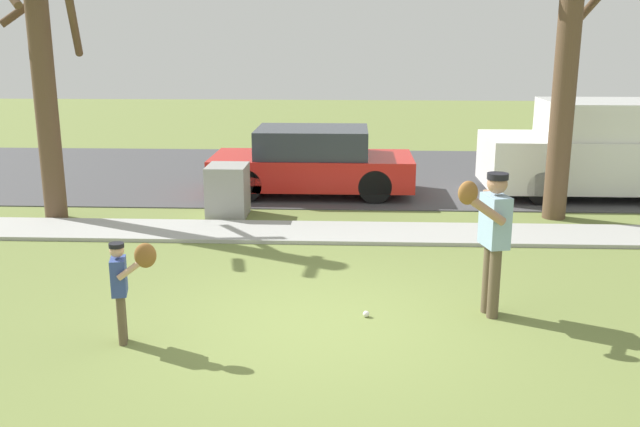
{
  "coord_description": "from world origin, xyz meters",
  "views": [
    {
      "loc": [
        0.39,
        -7.33,
        3.15
      ],
      "look_at": [
        0.0,
        1.05,
        1.0
      ],
      "focal_mm": 39.34,
      "sensor_mm": 36.0,
      "label": 1
    }
  ],
  "objects_px": {
    "person_child": "(125,278)",
    "parked_van_white": "(613,151)",
    "utility_cabinet": "(228,191)",
    "street_tree_near": "(569,37)",
    "baseball": "(366,314)",
    "parked_hatchback_red": "(312,162)",
    "person_adult": "(492,228)",
    "street_tree_far": "(42,63)"
  },
  "relations": [
    {
      "from": "street_tree_near",
      "to": "parked_van_white",
      "type": "height_order",
      "value": "street_tree_near"
    },
    {
      "from": "street_tree_near",
      "to": "utility_cabinet",
      "type": "bearing_deg",
      "value": -179.01
    },
    {
      "from": "parked_van_white",
      "to": "baseball",
      "type": "bearing_deg",
      "value": 52.37
    },
    {
      "from": "baseball",
      "to": "utility_cabinet",
      "type": "distance_m",
      "value": 5.15
    },
    {
      "from": "parked_hatchback_red",
      "to": "utility_cabinet",
      "type": "bearing_deg",
      "value": 51.91
    },
    {
      "from": "street_tree_near",
      "to": "parked_hatchback_red",
      "type": "bearing_deg",
      "value": 158.88
    },
    {
      "from": "person_adult",
      "to": "person_child",
      "type": "relative_size",
      "value": 1.48
    },
    {
      "from": "person_child",
      "to": "utility_cabinet",
      "type": "distance_m",
      "value": 5.38
    },
    {
      "from": "street_tree_far",
      "to": "parked_hatchback_red",
      "type": "bearing_deg",
      "value": 25.68
    },
    {
      "from": "parked_hatchback_red",
      "to": "parked_van_white",
      "type": "distance_m",
      "value": 5.96
    },
    {
      "from": "utility_cabinet",
      "to": "parked_van_white",
      "type": "relative_size",
      "value": 0.18
    },
    {
      "from": "utility_cabinet",
      "to": "street_tree_near",
      "type": "bearing_deg",
      "value": 0.99
    },
    {
      "from": "person_adult",
      "to": "parked_hatchback_red",
      "type": "bearing_deg",
      "value": -82.5
    },
    {
      "from": "person_adult",
      "to": "baseball",
      "type": "distance_m",
      "value": 1.72
    },
    {
      "from": "baseball",
      "to": "street_tree_near",
      "type": "distance_m",
      "value": 6.53
    },
    {
      "from": "person_child",
      "to": "parked_hatchback_red",
      "type": "distance_m",
      "value": 7.32
    },
    {
      "from": "person_child",
      "to": "street_tree_far",
      "type": "bearing_deg",
      "value": 106.47
    },
    {
      "from": "utility_cabinet",
      "to": "street_tree_near",
      "type": "distance_m",
      "value": 6.36
    },
    {
      "from": "utility_cabinet",
      "to": "street_tree_far",
      "type": "relative_size",
      "value": 0.18
    },
    {
      "from": "street_tree_near",
      "to": "street_tree_far",
      "type": "height_order",
      "value": "street_tree_near"
    },
    {
      "from": "utility_cabinet",
      "to": "parked_hatchback_red",
      "type": "xyz_separation_m",
      "value": [
        1.4,
        1.79,
        0.2
      ]
    },
    {
      "from": "person_adult",
      "to": "parked_van_white",
      "type": "xyz_separation_m",
      "value": [
        3.59,
        6.34,
        -0.14
      ]
    },
    {
      "from": "person_adult",
      "to": "baseball",
      "type": "relative_size",
      "value": 22.55
    },
    {
      "from": "street_tree_near",
      "to": "parked_van_white",
      "type": "xyz_separation_m",
      "value": [
        1.58,
        1.81,
        -2.2
      ]
    },
    {
      "from": "person_child",
      "to": "parked_hatchback_red",
      "type": "relative_size",
      "value": 0.28
    },
    {
      "from": "person_child",
      "to": "parked_van_white",
      "type": "relative_size",
      "value": 0.23
    },
    {
      "from": "baseball",
      "to": "street_tree_near",
      "type": "xyz_separation_m",
      "value": [
        3.4,
        4.65,
        3.07
      ]
    },
    {
      "from": "parked_hatchback_red",
      "to": "person_child",
      "type": "bearing_deg",
      "value": 78.05
    },
    {
      "from": "baseball",
      "to": "street_tree_far",
      "type": "relative_size",
      "value": 0.01
    },
    {
      "from": "parked_van_white",
      "to": "utility_cabinet",
      "type": "bearing_deg",
      "value": 14.53
    },
    {
      "from": "baseball",
      "to": "parked_hatchback_red",
      "type": "distance_m",
      "value": 6.44
    },
    {
      "from": "baseball",
      "to": "parked_van_white",
      "type": "relative_size",
      "value": 0.01
    },
    {
      "from": "baseball",
      "to": "parked_van_white",
      "type": "xyz_separation_m",
      "value": [
        4.98,
        6.46,
        0.87
      ]
    },
    {
      "from": "baseball",
      "to": "street_tree_far",
      "type": "height_order",
      "value": "street_tree_far"
    },
    {
      "from": "person_child",
      "to": "street_tree_near",
      "type": "relative_size",
      "value": 0.19
    },
    {
      "from": "utility_cabinet",
      "to": "parked_van_white",
      "type": "bearing_deg",
      "value": 14.53
    },
    {
      "from": "parked_van_white",
      "to": "person_child",
      "type": "bearing_deg",
      "value": 44.25
    },
    {
      "from": "utility_cabinet",
      "to": "parked_hatchback_red",
      "type": "distance_m",
      "value": 2.28
    },
    {
      "from": "utility_cabinet",
      "to": "parked_hatchback_red",
      "type": "relative_size",
      "value": 0.23
    },
    {
      "from": "person_adult",
      "to": "utility_cabinet",
      "type": "bearing_deg",
      "value": -62.95
    },
    {
      "from": "utility_cabinet",
      "to": "parked_van_white",
      "type": "height_order",
      "value": "parked_van_white"
    },
    {
      "from": "utility_cabinet",
      "to": "street_tree_far",
      "type": "bearing_deg",
      "value": -173.76
    }
  ]
}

